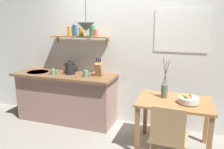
{
  "coord_description": "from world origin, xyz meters",
  "views": [
    {
      "loc": [
        1.02,
        -3.06,
        1.81
      ],
      "look_at": [
        -0.1,
        0.25,
        0.95
      ],
      "focal_mm": 36.21,
      "sensor_mm": 36.0,
      "label": 1
    }
  ],
  "objects_px": {
    "dining_table": "(174,108)",
    "coffee_mug_spare": "(86,74)",
    "fruit_bowl": "(189,100)",
    "electric_kettle": "(70,68)",
    "dining_chair_near": "(168,135)",
    "coffee_mug_by_sink": "(53,72)",
    "pendant_lamp": "(86,27)",
    "knife_block": "(99,69)",
    "twig_vase": "(164,90)"
  },
  "relations": [
    {
      "from": "dining_table",
      "to": "electric_kettle",
      "type": "height_order",
      "value": "electric_kettle"
    },
    {
      "from": "dining_table",
      "to": "knife_block",
      "type": "distance_m",
      "value": 1.38
    },
    {
      "from": "dining_chair_near",
      "to": "fruit_bowl",
      "type": "distance_m",
      "value": 0.64
    },
    {
      "from": "fruit_bowl",
      "to": "coffee_mug_spare",
      "type": "relative_size",
      "value": 2.05
    },
    {
      "from": "knife_block",
      "to": "coffee_mug_by_sink",
      "type": "relative_size",
      "value": 2.57
    },
    {
      "from": "fruit_bowl",
      "to": "twig_vase",
      "type": "height_order",
      "value": "twig_vase"
    },
    {
      "from": "twig_vase",
      "to": "electric_kettle",
      "type": "xyz_separation_m",
      "value": [
        -1.64,
        0.26,
        0.16
      ]
    },
    {
      "from": "pendant_lamp",
      "to": "electric_kettle",
      "type": "bearing_deg",
      "value": 174.57
    },
    {
      "from": "dining_table",
      "to": "dining_chair_near",
      "type": "height_order",
      "value": "dining_chair_near"
    },
    {
      "from": "knife_block",
      "to": "coffee_mug_by_sink",
      "type": "height_order",
      "value": "knife_block"
    },
    {
      "from": "fruit_bowl",
      "to": "pendant_lamp",
      "type": "height_order",
      "value": "pendant_lamp"
    },
    {
      "from": "twig_vase",
      "to": "knife_block",
      "type": "height_order",
      "value": "twig_vase"
    },
    {
      "from": "twig_vase",
      "to": "coffee_mug_by_sink",
      "type": "height_order",
      "value": "twig_vase"
    },
    {
      "from": "knife_block",
      "to": "electric_kettle",
      "type": "bearing_deg",
      "value": -177.33
    },
    {
      "from": "electric_kettle",
      "to": "pendant_lamp",
      "type": "xyz_separation_m",
      "value": [
        0.34,
        -0.03,
        0.7
      ]
    },
    {
      "from": "electric_kettle",
      "to": "coffee_mug_by_sink",
      "type": "xyz_separation_m",
      "value": [
        -0.26,
        -0.12,
        -0.06
      ]
    },
    {
      "from": "fruit_bowl",
      "to": "coffee_mug_by_sink",
      "type": "height_order",
      "value": "coffee_mug_by_sink"
    },
    {
      "from": "coffee_mug_spare",
      "to": "dining_chair_near",
      "type": "bearing_deg",
      "value": -30.76
    },
    {
      "from": "dining_chair_near",
      "to": "twig_vase",
      "type": "bearing_deg",
      "value": 101.05
    },
    {
      "from": "fruit_bowl",
      "to": "electric_kettle",
      "type": "xyz_separation_m",
      "value": [
        -1.97,
        0.4,
        0.21
      ]
    },
    {
      "from": "dining_table",
      "to": "coffee_mug_by_sink",
      "type": "distance_m",
      "value": 2.1
    },
    {
      "from": "dining_chair_near",
      "to": "electric_kettle",
      "type": "distance_m",
      "value": 2.07
    },
    {
      "from": "fruit_bowl",
      "to": "knife_block",
      "type": "distance_m",
      "value": 1.52
    },
    {
      "from": "electric_kettle",
      "to": "pendant_lamp",
      "type": "bearing_deg",
      "value": -5.43
    },
    {
      "from": "dining_chair_near",
      "to": "knife_block",
      "type": "relative_size",
      "value": 2.87
    },
    {
      "from": "electric_kettle",
      "to": "knife_block",
      "type": "distance_m",
      "value": 0.53
    },
    {
      "from": "knife_block",
      "to": "pendant_lamp",
      "type": "bearing_deg",
      "value": -163.49
    },
    {
      "from": "twig_vase",
      "to": "dining_table",
      "type": "bearing_deg",
      "value": -27.78
    },
    {
      "from": "pendant_lamp",
      "to": "coffee_mug_by_sink",
      "type": "bearing_deg",
      "value": -171.81
    },
    {
      "from": "dining_chair_near",
      "to": "coffee_mug_spare",
      "type": "relative_size",
      "value": 6.84
    },
    {
      "from": "coffee_mug_by_sink",
      "to": "coffee_mug_spare",
      "type": "bearing_deg",
      "value": 2.56
    },
    {
      "from": "dining_chair_near",
      "to": "electric_kettle",
      "type": "xyz_separation_m",
      "value": [
        -1.78,
        0.94,
        0.48
      ]
    },
    {
      "from": "twig_vase",
      "to": "electric_kettle",
      "type": "relative_size",
      "value": 2.19
    },
    {
      "from": "dining_chair_near",
      "to": "electric_kettle",
      "type": "bearing_deg",
      "value": 152.03
    },
    {
      "from": "twig_vase",
      "to": "pendant_lamp",
      "type": "distance_m",
      "value": 1.58
    },
    {
      "from": "dining_chair_near",
      "to": "coffee_mug_by_sink",
      "type": "bearing_deg",
      "value": 158.03
    },
    {
      "from": "dining_table",
      "to": "knife_block",
      "type": "bearing_deg",
      "value": 163.79
    },
    {
      "from": "coffee_mug_spare",
      "to": "twig_vase",
      "type": "bearing_deg",
      "value": -7.42
    },
    {
      "from": "knife_block",
      "to": "coffee_mug_spare",
      "type": "xyz_separation_m",
      "value": [
        -0.19,
        -0.12,
        -0.07
      ]
    },
    {
      "from": "fruit_bowl",
      "to": "knife_block",
      "type": "xyz_separation_m",
      "value": [
        -1.44,
        0.43,
        0.23
      ]
    },
    {
      "from": "dining_table",
      "to": "coffee_mug_by_sink",
      "type": "relative_size",
      "value": 8.34
    },
    {
      "from": "dining_table",
      "to": "coffee_mug_spare",
      "type": "relative_size",
      "value": 7.74
    },
    {
      "from": "knife_block",
      "to": "dining_chair_near",
      "type": "bearing_deg",
      "value": -37.92
    },
    {
      "from": "dining_chair_near",
      "to": "twig_vase",
      "type": "height_order",
      "value": "twig_vase"
    },
    {
      "from": "dining_table",
      "to": "coffee_mug_spare",
      "type": "xyz_separation_m",
      "value": [
        -1.45,
        0.25,
        0.33
      ]
    },
    {
      "from": "dining_chair_near",
      "to": "coffee_mug_spare",
      "type": "bearing_deg",
      "value": 149.24
    },
    {
      "from": "fruit_bowl",
      "to": "coffee_mug_by_sink",
      "type": "bearing_deg",
      "value": 172.78
    },
    {
      "from": "electric_kettle",
      "to": "pendant_lamp",
      "type": "height_order",
      "value": "pendant_lamp"
    },
    {
      "from": "electric_kettle",
      "to": "pendant_lamp",
      "type": "relative_size",
      "value": 0.39
    },
    {
      "from": "twig_vase",
      "to": "coffee_mug_spare",
      "type": "bearing_deg",
      "value": 172.58
    }
  ]
}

